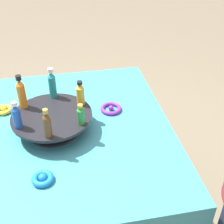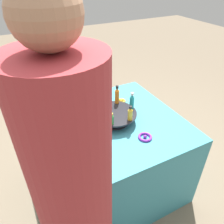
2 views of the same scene
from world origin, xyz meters
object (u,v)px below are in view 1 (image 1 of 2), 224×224
object	(u,v)px
bottle_green	(81,115)
ribbon_bow_purple	(111,109)
bottle_teal	(52,84)
bottle_blue	(17,116)
bottle_gold	(80,94)
ribbon_bow_blue	(43,179)
bottle_orange	(21,93)
bottle_brown	(47,125)
display_stand	(52,121)
ribbon_bow_gold	(4,110)

from	to	relation	value
bottle_green	ribbon_bow_purple	size ratio (longest dim) A/B	0.91
bottle_teal	bottle_blue	bearing A→B (deg)	144.26
bottle_teal	bottle_gold	bearing A→B (deg)	-125.74
ribbon_bow_blue	ribbon_bow_purple	xyz separation A→B (m)	(0.39, -0.32, -0.00)
ribbon_bow_blue	ribbon_bow_purple	size ratio (longest dim) A/B	0.80
bottle_teal	ribbon_bow_purple	size ratio (longest dim) A/B	1.43
bottle_orange	bottle_green	bearing A→B (deg)	-125.74
bottle_gold	bottle_blue	xyz separation A→B (m)	(-0.12, 0.26, 0.00)
bottle_blue	bottle_green	distance (m)	0.25
bottle_blue	bottle_orange	bearing A→B (deg)	-5.74
bottle_teal	bottle_orange	distance (m)	0.14
bottle_green	ribbon_bow_blue	distance (m)	0.28
bottle_blue	bottle_green	world-z (taller)	bottle_blue
bottle_green	bottle_gold	bearing A→B (deg)	-5.74
ribbon_bow_blue	bottle_blue	bearing A→B (deg)	19.69
bottle_orange	bottle_gold	bearing A→B (deg)	-95.74
bottle_blue	ribbon_bow_blue	distance (m)	0.27
bottle_orange	bottle_brown	world-z (taller)	bottle_orange
display_stand	ribbon_bow_purple	bearing A→B (deg)	-69.61
bottle_brown	ribbon_bow_purple	size ratio (longest dim) A/B	1.26
ribbon_bow_purple	ribbon_bow_gold	xyz separation A→B (m)	(0.08, 0.49, 0.00)
bottle_green	display_stand	bearing A→B (deg)	54.26
display_stand	ribbon_bow_purple	world-z (taller)	display_stand
bottle_orange	bottle_brown	distance (m)	0.25
bottle_teal	ribbon_bow_purple	xyz separation A→B (m)	(-0.04, -0.26, -0.14)
ribbon_bow_gold	bottle_green	bearing A→B (deg)	-128.34
bottle_teal	ribbon_bow_purple	distance (m)	0.29
bottle_gold	ribbon_bow_purple	bearing A→B (deg)	-73.32
display_stand	bottle_blue	size ratio (longest dim) A/B	2.90
display_stand	ribbon_bow_gold	world-z (taller)	display_stand
bottle_gold	ribbon_bow_purple	distance (m)	0.19
bottle_orange	ribbon_bow_blue	size ratio (longest dim) A/B	1.91
display_stand	bottle_brown	size ratio (longest dim) A/B	2.70
bottle_orange	bottle_green	world-z (taller)	bottle_orange
bottle_blue	ribbon_bow_blue	bearing A→B (deg)	-160.31
bottle_green	ribbon_bow_gold	distance (m)	0.44
bottle_orange	ribbon_bow_gold	world-z (taller)	bottle_orange
display_stand	bottle_green	distance (m)	0.16
display_stand	bottle_green	bearing A→B (deg)	-125.74
bottle_gold	bottle_brown	distance (m)	0.25
bottle_teal	bottle_brown	world-z (taller)	bottle_teal
bottle_gold	ribbon_bow_purple	xyz separation A→B (m)	(0.04, -0.14, -0.12)
display_stand	bottle_gold	xyz separation A→B (m)	(0.06, -0.13, 0.08)
bottle_blue	bottle_brown	xyz separation A→B (m)	(-0.08, -0.11, 0.00)
bottle_gold	bottle_blue	bearing A→B (deg)	114.26
ribbon_bow_blue	display_stand	bearing A→B (deg)	-9.61
bottle_orange	bottle_brown	size ratio (longest dim) A/B	1.21
bottle_teal	bottle_green	size ratio (longest dim) A/B	1.56
ribbon_bow_purple	bottle_blue	bearing A→B (deg)	111.66
bottle_orange	ribbon_bow_purple	bearing A→B (deg)	-87.36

